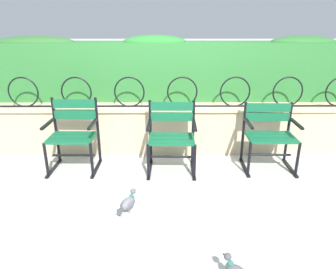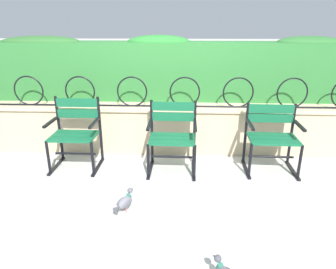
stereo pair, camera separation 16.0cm
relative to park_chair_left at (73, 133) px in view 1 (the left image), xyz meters
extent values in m
plane|color=#B7B5AF|center=(1.20, -0.38, -0.47)|extent=(60.00, 60.00, 0.00)
cube|color=tan|center=(1.20, 0.54, -0.15)|extent=(6.83, 0.35, 0.64)
cube|color=#CBB58F|center=(1.20, 0.54, 0.19)|extent=(6.83, 0.41, 0.05)
cylinder|color=black|center=(1.20, 0.46, 0.23)|extent=(6.30, 0.02, 0.02)
torus|color=black|center=(-0.77, 0.46, 0.43)|extent=(0.42, 0.02, 0.42)
torus|color=black|center=(-0.04, 0.46, 0.43)|extent=(0.42, 0.02, 0.42)
torus|color=black|center=(0.68, 0.46, 0.43)|extent=(0.42, 0.02, 0.42)
torus|color=black|center=(1.40, 0.46, 0.43)|extent=(0.42, 0.02, 0.42)
torus|color=black|center=(2.13, 0.46, 0.43)|extent=(0.42, 0.02, 0.42)
torus|color=black|center=(2.85, 0.46, 0.43)|extent=(0.42, 0.02, 0.42)
cube|color=#2D7033|center=(1.20, 1.01, 0.63)|extent=(6.69, 0.60, 0.83)
ellipsoid|color=#2E632C|center=(-0.75, 1.01, 1.05)|extent=(1.17, 0.54, 0.17)
ellipsoid|color=#27712C|center=(1.02, 1.01, 1.05)|extent=(0.93, 0.54, 0.20)
ellipsoid|color=#2D682F|center=(3.20, 1.01, 1.05)|extent=(0.95, 0.54, 0.18)
cube|color=#145B38|center=(0.00, -0.21, -0.03)|extent=(0.56, 0.13, 0.03)
cube|color=#145B38|center=(0.00, -0.08, -0.03)|extent=(0.56, 0.13, 0.03)
cube|color=#145B38|center=(0.00, 0.06, -0.03)|extent=(0.56, 0.13, 0.03)
cube|color=#145B38|center=(0.00, 0.16, 0.34)|extent=(0.56, 0.04, 0.11)
cube|color=#145B38|center=(0.00, 0.16, 0.20)|extent=(0.56, 0.04, 0.11)
cylinder|color=black|center=(0.28, 0.16, -0.02)|extent=(0.04, 0.04, 0.90)
cylinder|color=black|center=(0.27, -0.27, -0.25)|extent=(0.04, 0.04, 0.44)
cube|color=black|center=(0.28, -0.08, -0.46)|extent=(0.05, 0.52, 0.02)
cube|color=black|center=(0.28, -0.08, 0.15)|extent=(0.04, 0.40, 0.03)
cylinder|color=black|center=(-0.28, 0.17, -0.02)|extent=(0.04, 0.04, 0.90)
cylinder|color=black|center=(-0.28, -0.26, -0.25)|extent=(0.04, 0.04, 0.44)
cube|color=black|center=(-0.28, -0.07, -0.46)|extent=(0.05, 0.52, 0.02)
cube|color=black|center=(-0.28, -0.07, 0.15)|extent=(0.04, 0.40, 0.03)
cylinder|color=black|center=(0.00, -0.08, -0.27)|extent=(0.53, 0.04, 0.03)
cube|color=#145B38|center=(1.25, -0.27, -0.03)|extent=(0.56, 0.14, 0.03)
cube|color=#145B38|center=(1.25, -0.13, -0.03)|extent=(0.56, 0.14, 0.03)
cube|color=#145B38|center=(1.25, 0.01, -0.03)|extent=(0.56, 0.14, 0.03)
cube|color=#145B38|center=(1.26, 0.11, 0.32)|extent=(0.56, 0.04, 0.11)
cube|color=#145B38|center=(1.26, 0.11, 0.18)|extent=(0.56, 0.04, 0.11)
cylinder|color=black|center=(1.53, 0.10, -0.04)|extent=(0.04, 0.04, 0.87)
cylinder|color=black|center=(1.52, -0.33, -0.25)|extent=(0.04, 0.04, 0.44)
cube|color=black|center=(1.53, -0.14, -0.46)|extent=(0.05, 0.52, 0.02)
cube|color=black|center=(1.53, -0.14, 0.15)|extent=(0.05, 0.40, 0.03)
cylinder|color=black|center=(0.98, 0.12, -0.04)|extent=(0.04, 0.04, 0.87)
cylinder|color=black|center=(0.97, -0.31, -0.25)|extent=(0.04, 0.04, 0.44)
cube|color=black|center=(0.97, -0.12, -0.46)|extent=(0.05, 0.52, 0.02)
cube|color=black|center=(0.97, -0.12, 0.15)|extent=(0.05, 0.40, 0.03)
cylinder|color=black|center=(1.25, -0.13, -0.27)|extent=(0.53, 0.04, 0.03)
cube|color=#145B38|center=(2.50, -0.21, -0.03)|extent=(0.59, 0.14, 0.03)
cube|color=#145B38|center=(2.50, -0.08, -0.03)|extent=(0.59, 0.14, 0.03)
cube|color=#145B38|center=(2.51, 0.06, -0.03)|extent=(0.59, 0.14, 0.03)
cube|color=#145B38|center=(2.51, 0.16, 0.29)|extent=(0.59, 0.05, 0.11)
cube|color=#145B38|center=(2.51, 0.16, 0.16)|extent=(0.59, 0.05, 0.11)
cylinder|color=black|center=(2.80, 0.16, -0.06)|extent=(0.04, 0.04, 0.83)
cylinder|color=black|center=(2.79, -0.27, -0.25)|extent=(0.04, 0.04, 0.44)
cube|color=black|center=(2.80, -0.08, -0.46)|extent=(0.06, 0.52, 0.02)
cube|color=black|center=(2.80, -0.08, 0.15)|extent=(0.05, 0.40, 0.03)
cylinder|color=black|center=(2.21, 0.17, -0.06)|extent=(0.04, 0.04, 0.83)
cylinder|color=black|center=(2.20, -0.26, -0.25)|extent=(0.04, 0.04, 0.44)
cube|color=black|center=(2.21, -0.07, -0.46)|extent=(0.06, 0.52, 0.02)
cube|color=black|center=(2.21, -0.07, 0.15)|extent=(0.05, 0.40, 0.03)
cylinder|color=black|center=(2.50, -0.08, -0.27)|extent=(0.56, 0.04, 0.03)
cylinder|color=#2D6B56|center=(1.65, -1.91, -0.33)|extent=(0.07, 0.08, 0.06)
sphere|color=#494951|center=(1.63, -1.89, -0.28)|extent=(0.06, 0.06, 0.06)
cone|color=black|center=(1.61, -1.87, -0.28)|extent=(0.02, 0.03, 0.01)
ellipsoid|color=slate|center=(0.80, -1.04, -0.37)|extent=(0.18, 0.21, 0.11)
cylinder|color=#2D6B56|center=(0.83, -0.98, -0.33)|extent=(0.07, 0.07, 0.06)
sphere|color=#55555D|center=(0.85, -0.96, -0.28)|extent=(0.06, 0.06, 0.06)
cone|color=black|center=(0.86, -0.94, -0.28)|extent=(0.02, 0.03, 0.01)
cone|color=#4A4A52|center=(0.75, -1.14, -0.37)|extent=(0.09, 0.10, 0.06)
ellipsoid|color=#5B5B63|center=(0.76, -1.03, -0.36)|extent=(0.09, 0.13, 0.07)
ellipsoid|color=#5B5B63|center=(0.83, -1.07, -0.36)|extent=(0.09, 0.13, 0.07)
cylinder|color=#C6515B|center=(0.79, -1.03, -0.45)|extent=(0.01, 0.01, 0.05)
cylinder|color=#C6515B|center=(0.81, -1.06, -0.45)|extent=(0.01, 0.01, 0.05)
camera|label=1|loc=(1.18, -3.71, 1.35)|focal=33.14mm
camera|label=2|loc=(1.34, -3.70, 1.35)|focal=33.14mm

